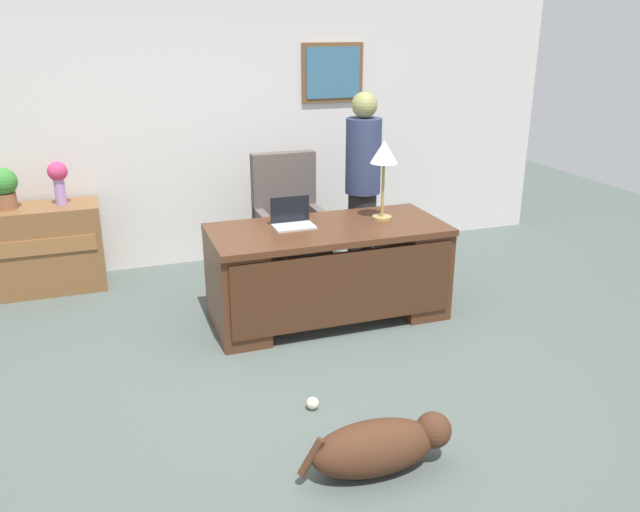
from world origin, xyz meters
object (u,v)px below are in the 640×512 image
Objects in this scene: desk_lamp at (384,157)px; dog_toy_ball at (313,403)px; vase_with_flowers at (58,177)px; dog_lying at (380,446)px; armchair at (289,226)px; credenza at (20,251)px; desk at (329,270)px; person_standing at (363,185)px; laptop at (292,219)px; potted_plant at (3,187)px.

desk_lamp is 2.09m from dog_toy_ball.
vase_with_flowers reaches higher than dog_toy_ball.
desk_lamp is (0.89, 1.99, 1.14)m from dog_lying.
vase_with_flowers is (-2.49, 1.34, -0.27)m from desk_lamp.
armchair is at bearing 82.94° from dog_lying.
desk is at bearing -30.78° from credenza.
vase_with_flowers is at bearing 165.64° from person_standing.
person_standing is 1.98× the size of dog_lying.
desk_lamp is at bearing -58.85° from armchair.
laptop is (-0.21, -0.82, 0.32)m from armchair.
credenza is at bearing 149.22° from desk.
armchair is 0.91m from laptop.
person_standing is at bearing -12.34° from potted_plant.
dog_lying is 1.36× the size of desk_lamp.
vase_with_flowers is 1.07× the size of potted_plant.
vase_with_flowers reaches higher than potted_plant.
armchair is at bearing 121.15° from desk_lamp.
dog_toy_ball is (1.84, -2.65, -0.35)m from credenza.
laptop reaches higher than credenza.
person_standing is 2.95m from dog_lying.
credenza is at bearing 124.73° from dog_toy_ball.
laptop is (2.14, -1.28, 0.44)m from credenza.
credenza is 3.87× the size of potted_plant.
dog_lying is 3.80m from vase_with_flowers.
credenza is at bearing -179.80° from vase_with_flowers.
dog_toy_ball is (-0.15, 0.68, -0.11)m from dog_lying.
dog_lying is 2.43× the size of potted_plant.
potted_plant is at bearing 149.71° from desk.
dog_toy_ball is (-0.56, -1.23, -0.38)m from desk.
armchair is 2.30m from dog_toy_ball.
vase_with_flowers reaches higher than laptop.
desk is 2.88m from potted_plant.
dog_toy_ball is (-0.51, -2.20, -0.47)m from armchair.
laptop is 0.88m from desk_lamp.
desk_lamp reaches higher than armchair.
desk is 1.40m from dog_toy_ball.
armchair reaches higher than desk.
dog_lying is (-1.00, -2.67, -0.74)m from person_standing.
credenza is 17.25× the size of dog_toy_ball.
person_standing is 3.12m from potted_plant.
desk is at bearing -30.29° from potted_plant.
potted_plant is (-2.44, 1.43, 0.55)m from desk.
desk is 5.19× the size of potted_plant.
armchair is at bearing -13.25° from vase_with_flowers.
credenza is at bearing 167.49° from person_standing.
credenza is at bearing 149.06° from laptop.
credenza reaches higher than dog_lying.
laptop is 1.61m from dog_toy_ball.
laptop reaches higher than dog_lying.
vase_with_flowers reaches higher than desk.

